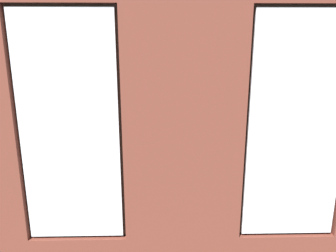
% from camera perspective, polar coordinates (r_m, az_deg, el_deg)
% --- Properties ---
extents(ground_plane, '(7.01, 5.77, 0.10)m').
position_cam_1_polar(ground_plane, '(6.01, 0.83, -10.10)').
color(ground_plane, brown).
extents(brick_wall_with_windows, '(6.41, 0.30, 3.02)m').
position_cam_1_polar(brick_wall_with_windows, '(3.12, 2.68, -4.01)').
color(brick_wall_with_windows, brown).
rests_on(brick_wall_with_windows, ground_plane).
extents(couch_by_window, '(1.99, 0.87, 0.80)m').
position_cam_1_polar(couch_by_window, '(4.22, -8.74, -16.02)').
color(couch_by_window, black).
rests_on(couch_by_window, ground_plane).
extents(couch_left, '(0.89, 2.08, 0.80)m').
position_cam_1_polar(couch_left, '(6.51, 23.57, -5.78)').
color(couch_left, black).
rests_on(couch_left, ground_plane).
extents(coffee_table, '(1.29, 0.84, 0.43)m').
position_cam_1_polar(coffee_table, '(5.72, -2.30, -6.80)').
color(coffee_table, tan).
rests_on(coffee_table, ground_plane).
extents(cup_ceramic, '(0.07, 0.07, 0.08)m').
position_cam_1_polar(cup_ceramic, '(5.59, -6.34, -6.38)').
color(cup_ceramic, '#33567F').
rests_on(cup_ceramic, coffee_table).
extents(table_plant_small, '(0.14, 0.14, 0.23)m').
position_cam_1_polar(table_plant_small, '(5.80, 1.23, -4.62)').
color(table_plant_small, brown).
rests_on(table_plant_small, coffee_table).
extents(remote_silver, '(0.18, 0.12, 0.02)m').
position_cam_1_polar(remote_silver, '(5.80, -3.90, -5.85)').
color(remote_silver, '#B2B2B7').
rests_on(remote_silver, coffee_table).
extents(remote_gray, '(0.14, 0.17, 0.02)m').
position_cam_1_polar(remote_gray, '(5.58, -1.33, -6.67)').
color(remote_gray, '#59595B').
rests_on(remote_gray, coffee_table).
extents(media_console, '(1.20, 0.42, 0.49)m').
position_cam_1_polar(media_console, '(6.94, -23.77, -5.31)').
color(media_console, black).
rests_on(media_console, ground_plane).
extents(tv_flatscreen, '(1.03, 0.20, 0.74)m').
position_cam_1_polar(tv_flatscreen, '(6.77, -24.29, -0.41)').
color(tv_flatscreen, black).
rests_on(tv_flatscreen, media_console).
extents(papasan_chair, '(1.17, 1.17, 0.72)m').
position_cam_1_polar(papasan_chair, '(7.19, -4.78, -1.62)').
color(papasan_chair, olive).
rests_on(papasan_chair, ground_plane).
extents(potted_plant_near_tv, '(1.13, 1.06, 1.20)m').
position_cam_1_polar(potted_plant_near_tv, '(5.69, -22.91, -5.56)').
color(potted_plant_near_tv, '#9E5638').
rests_on(potted_plant_near_tv, ground_plane).
extents(potted_plant_by_left_couch, '(0.25, 0.25, 0.44)m').
position_cam_1_polar(potted_plant_by_left_couch, '(7.69, 16.30, -2.27)').
color(potted_plant_by_left_couch, brown).
rests_on(potted_plant_by_left_couch, ground_plane).
extents(potted_plant_corner_near_left, '(0.65, 0.65, 1.08)m').
position_cam_1_polar(potted_plant_corner_near_left, '(8.08, 19.51, 1.11)').
color(potted_plant_corner_near_left, '#47423D').
rests_on(potted_plant_corner_near_left, ground_plane).
extents(potted_plant_foreground_right, '(0.76, 0.88, 1.17)m').
position_cam_1_polar(potted_plant_foreground_right, '(7.87, -18.60, 0.53)').
color(potted_plant_foreground_right, '#9E5638').
rests_on(potted_plant_foreground_right, ground_plane).
extents(potted_plant_between_couches, '(0.82, 0.82, 1.23)m').
position_cam_1_polar(potted_plant_between_couches, '(4.11, 11.78, -9.53)').
color(potted_plant_between_couches, '#9E5638').
rests_on(potted_plant_between_couches, ground_plane).
extents(potted_plant_mid_room_small, '(0.37, 0.37, 0.59)m').
position_cam_1_polar(potted_plant_mid_room_small, '(6.88, 8.28, -2.93)').
color(potted_plant_mid_room_small, '#47423D').
rests_on(potted_plant_mid_room_small, ground_plane).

